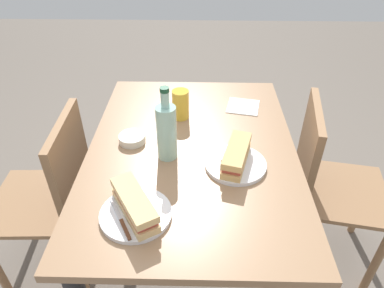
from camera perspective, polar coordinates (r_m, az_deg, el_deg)
The scene contains 14 objects.
ground_plane at distance 1.90m, azimuth 0.00°, elevation -18.97°, with size 8.00×8.00×0.00m, color #6B6056.
dining_table at distance 1.42m, azimuth 0.00°, elevation -4.52°, with size 1.12×0.80×0.75m.
chair_far at distance 1.64m, azimuth -21.34°, elevation -7.54°, with size 0.41×0.41×0.85m.
chair_near at distance 1.70m, azimuth 20.69°, elevation -5.73°, with size 0.46×0.46×0.85m.
plate_near at distance 1.10m, azimuth -9.10°, elevation -11.16°, with size 0.22×0.22×0.01m, color white.
baguette_sandwich_near at distance 1.07m, azimuth -9.31°, elevation -9.67°, with size 0.22×0.17×0.07m.
knife_near at distance 1.08m, azimuth -11.43°, elevation -12.07°, with size 0.16×0.10×0.01m.
plate_far at distance 1.27m, azimuth 7.08°, elevation -3.27°, with size 0.22×0.22×0.01m, color white.
baguette_sandwich_far at distance 1.25m, azimuth 7.22°, elevation -1.81°, with size 0.22×0.12×0.07m.
knife_far at distance 1.26m, azimuth 4.90°, elevation -2.82°, with size 0.18×0.03×0.01m.
water_bottle at distance 1.25m, azimuth -4.15°, elevation 2.12°, with size 0.07×0.07×0.28m.
beer_glass at distance 1.50m, azimuth -1.87°, elevation 6.43°, with size 0.07×0.07×0.13m, color gold.
olive_bowl at distance 1.39m, azimuth -9.71°, elevation 0.90°, with size 0.10×0.10×0.03m, color silver.
paper_napkin at distance 1.62m, azimuth 8.29°, elevation 6.06°, with size 0.14×0.14×0.00m, color white.
Camera 1 is at (-1.07, -0.03, 1.57)m, focal length 32.84 mm.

